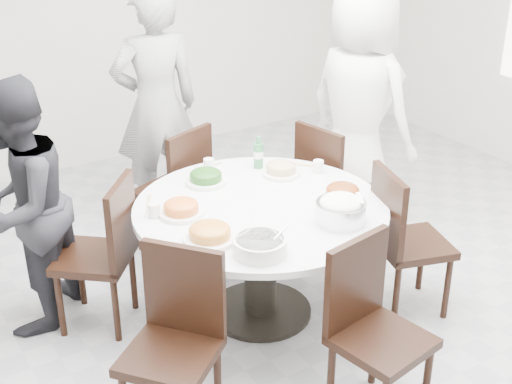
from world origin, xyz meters
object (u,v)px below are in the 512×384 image
diner_middle (156,107)px  diner_left (21,208)px  chair_s (383,338)px  rice_bowl (341,212)px  chair_ne (335,185)px  chair_n (171,189)px  beverage_bottle (258,152)px  soup_bowl (260,246)px  diner_right (359,108)px  dining_table (260,261)px  chair_nw (94,254)px  chair_se (413,241)px  chair_sw (170,352)px

diner_middle → diner_left: bearing=42.8°
chair_s → rice_bowl: size_ratio=3.36×
chair_ne → diner_middle: bearing=28.1°
chair_n → beverage_bottle: bearing=103.8°
beverage_bottle → chair_n: bearing=124.3°
chair_ne → rice_bowl: (-0.67, -0.87, 0.34)m
chair_ne → diner_middle: size_ratio=0.52×
chair_s → diner_left: size_ratio=0.62×
chair_n → rice_bowl: bearing=82.9°
soup_bowl → diner_right: bearing=35.1°
chair_s → beverage_bottle: beverage_bottle is taller
dining_table → chair_s: chair_s is taller
diner_left → chair_nw: bearing=98.1°
chair_se → rice_bowl: size_ratio=3.36×
chair_se → diner_middle: diner_middle is taller
chair_sw → diner_right: diner_right is taller
chair_sw → diner_right: (2.21, 1.28, 0.45)m
chair_n → diner_right: diner_right is taller
chair_s → rice_bowl: (0.25, 0.66, 0.34)m
rice_bowl → chair_sw: bearing=-170.4°
diner_middle → beverage_bottle: bearing=110.6°
chair_ne → chair_s: same height
diner_right → rice_bowl: 1.50m
dining_table → beverage_bottle: bearing=58.5°
chair_se → diner_right: diner_right is taller
chair_nw → diner_right: diner_right is taller
chair_sw → rice_bowl: chair_sw is taller
chair_n → chair_nw: size_ratio=1.00×
chair_n → diner_right: (1.38, -0.37, 0.45)m
chair_ne → chair_s: (-0.92, -1.54, 0.00)m
chair_sw → rice_bowl: size_ratio=3.36×
rice_bowl → beverage_bottle: size_ratio=1.30×
soup_bowl → beverage_bottle: bearing=57.5°
chair_ne → rice_bowl: bearing=132.0°
chair_ne → diner_right: diner_right is taller
chair_sw → chair_se: 1.74m
diner_right → beverage_bottle: 1.02m
chair_s → soup_bowl: (-0.32, 0.61, 0.32)m
chair_s → diner_right: diner_right is taller
diner_left → beverage_bottle: (1.50, -0.21, 0.09)m
chair_sw → rice_bowl: bearing=61.4°
chair_s → diner_left: 2.16m
diner_middle → rice_bowl: (0.19, -1.96, -0.10)m
chair_se → soup_bowl: bearing=108.0°
chair_ne → soup_bowl: size_ratio=3.35×
dining_table → diner_left: bearing=150.1°
chair_n → chair_ne: bearing=130.1°
chair_s → chair_se: (0.81, 0.63, 0.00)m
chair_sw → soup_bowl: chair_sw is taller
diner_left → chair_s: bearing=78.6°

